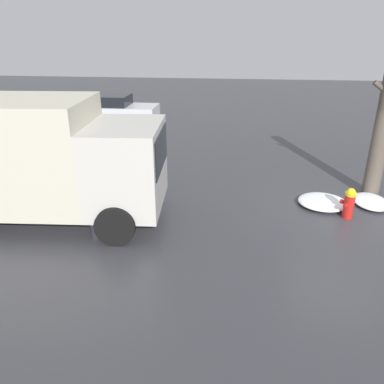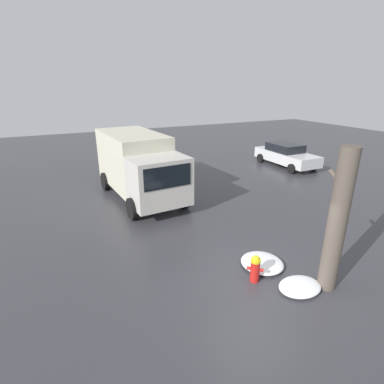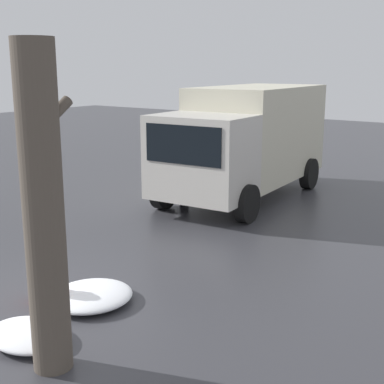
{
  "view_description": "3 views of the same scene",
  "coord_description": "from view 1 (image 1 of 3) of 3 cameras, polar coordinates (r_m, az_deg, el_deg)",
  "views": [
    {
      "loc": [
        2.91,
        8.92,
        4.37
      ],
      "look_at": [
        3.83,
        1.25,
        1.04
      ],
      "focal_mm": 35.0,
      "sensor_mm": 36.0,
      "label": 1
    },
    {
      "loc": [
        -5.54,
        4.6,
        5.18
      ],
      "look_at": [
        4.32,
        -0.16,
        1.19
      ],
      "focal_mm": 28.0,
      "sensor_mm": 36.0,
      "label": 2
    },
    {
      "loc": [
        -4.73,
        -6.36,
        3.54
      ],
      "look_at": [
        4.27,
        0.2,
        0.9
      ],
      "focal_mm": 50.0,
      "sensor_mm": 36.0,
      "label": 3
    }
  ],
  "objects": [
    {
      "name": "parked_car",
      "position": [
        19.69,
        -12.12,
        12.22
      ],
      "size": [
        4.45,
        2.02,
        1.46
      ],
      "rotation": [
        0.0,
        0.0,
        1.57
      ],
      "color": "silver",
      "rests_on": "ground_plane"
    },
    {
      "name": "delivery_truck",
      "position": [
        9.76,
        -23.87,
        4.94
      ],
      "size": [
        6.33,
        2.97,
        2.98
      ],
      "rotation": [
        0.0,
        0.0,
        1.64
      ],
      "color": "beige",
      "rests_on": "ground_plane"
    },
    {
      "name": "snow_pile_by_hydrant",
      "position": [
        11.31,
        25.59,
        -1.33
      ],
      "size": [
        0.92,
        1.21,
        0.19
      ],
      "color": "white",
      "rests_on": "ground_plane"
    },
    {
      "name": "ground_plane",
      "position": [
        10.35,
        22.48,
        -3.58
      ],
      "size": [
        60.0,
        60.0,
        0.0
      ],
      "primitive_type": "plane",
      "color": "#38383D"
    },
    {
      "name": "fire_hydrant",
      "position": [
        10.18,
        22.82,
        -1.51
      ],
      "size": [
        0.39,
        0.4,
        0.8
      ],
      "rotation": [
        0.0,
        0.0,
        5.54
      ],
      "color": "red",
      "rests_on": "ground_plane"
    },
    {
      "name": "pedestrian",
      "position": [
        8.58,
        -14.94,
        -1.59
      ],
      "size": [
        0.35,
        0.35,
        1.6
      ],
      "rotation": [
        0.0,
        0.0,
        4.28
      ],
      "color": "#23232D",
      "rests_on": "ground_plane"
    },
    {
      "name": "snow_pile_curbside",
      "position": [
        10.74,
        19.28,
        -1.44
      ],
      "size": [
        1.3,
        1.24,
        0.22
      ],
      "color": "white",
      "rests_on": "ground_plane"
    },
    {
      "name": "tree_trunk",
      "position": [
        11.49,
        27.04,
        8.53
      ],
      "size": [
        0.71,
        0.47,
        3.84
      ],
      "color": "brown",
      "rests_on": "ground_plane"
    }
  ]
}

